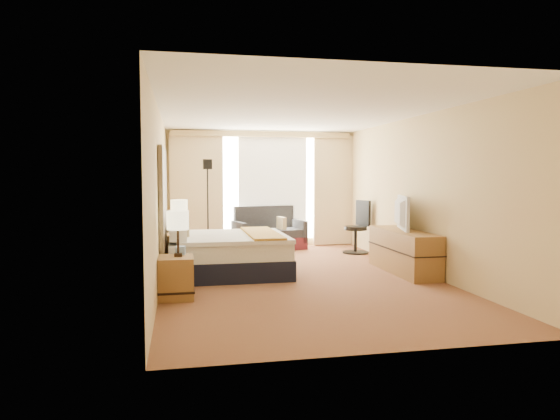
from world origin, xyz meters
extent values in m
cube|color=#561C18|center=(0.00, 0.00, 0.00)|extent=(4.20, 7.00, 0.02)
cube|color=white|center=(0.00, 0.00, 2.60)|extent=(4.20, 7.00, 0.02)
cube|color=#D8C483|center=(0.00, 3.50, 1.30)|extent=(4.20, 0.02, 2.60)
cube|color=#D8C483|center=(0.00, -3.50, 1.30)|extent=(4.20, 0.02, 2.60)
cube|color=#D8C483|center=(-2.10, 0.00, 1.30)|extent=(0.02, 7.00, 2.60)
cube|color=#D8C483|center=(2.10, 0.00, 1.30)|extent=(0.02, 7.00, 2.60)
cube|color=black|center=(-2.06, 0.20, 1.28)|extent=(0.06, 1.85, 1.50)
cube|color=olive|center=(-1.87, -1.05, 0.28)|extent=(0.45, 0.52, 0.55)
cube|color=olive|center=(-1.87, 1.45, 0.28)|extent=(0.45, 0.52, 0.55)
cube|color=olive|center=(1.83, 0.00, 0.35)|extent=(0.50, 1.80, 0.70)
cube|color=white|center=(0.25, 3.47, 1.32)|extent=(2.30, 0.02, 2.30)
cube|color=beige|center=(-1.45, 3.38, 1.27)|extent=(1.15, 0.09, 2.50)
cube|color=beige|center=(1.65, 3.38, 1.27)|extent=(0.90, 0.09, 2.50)
cube|color=white|center=(0.25, 3.43, 1.27)|extent=(1.55, 0.04, 2.50)
cube|color=#D8C483|center=(0.00, 3.34, 2.52)|extent=(4.00, 0.16, 0.12)
cube|color=black|center=(-1.05, 0.45, 0.16)|extent=(1.91, 1.72, 0.32)
cube|color=white|center=(-1.05, 0.45, 0.45)|extent=(1.86, 1.68, 0.27)
cube|color=white|center=(-0.98, 0.45, 0.61)|extent=(1.74, 1.74, 0.06)
cube|color=gold|center=(-0.49, 0.45, 0.66)|extent=(0.50, 1.74, 0.04)
cube|color=white|center=(-1.84, 0.03, 0.73)|extent=(0.25, 0.71, 0.16)
cube|color=white|center=(-1.84, 0.87, 0.73)|extent=(0.25, 0.71, 0.16)
cube|color=beige|center=(-1.71, 0.45, 0.76)|extent=(0.09, 0.38, 0.33)
cube|color=#591923|center=(0.09, 3.00, 0.13)|extent=(1.62, 1.08, 0.27)
cube|color=#2F2F34|center=(0.10, 2.95, 0.35)|extent=(1.48, 0.90, 0.17)
cube|color=#2F2F34|center=(0.03, 3.31, 0.64)|extent=(1.39, 0.42, 0.59)
cube|color=#2F2F34|center=(-0.59, 2.86, 0.38)|extent=(0.26, 0.80, 0.48)
cube|color=#2F2F34|center=(0.77, 3.14, 0.38)|extent=(0.26, 0.80, 0.48)
cube|color=beige|center=(0.36, 3.00, 0.53)|extent=(0.16, 0.38, 0.34)
cube|color=black|center=(-1.25, 2.56, 0.01)|extent=(0.24, 0.24, 0.03)
cylinder|color=black|center=(-1.25, 2.56, 0.89)|extent=(0.03, 0.03, 1.72)
cube|color=black|center=(-1.25, 2.56, 1.84)|extent=(0.18, 0.18, 0.20)
cylinder|color=black|center=(1.75, 2.10, 0.02)|extent=(0.53, 0.53, 0.03)
cylinder|color=black|center=(1.75, 2.10, 0.28)|extent=(0.06, 0.06, 0.48)
cylinder|color=black|center=(1.75, 2.10, 0.52)|extent=(0.47, 0.47, 0.07)
cube|color=black|center=(1.93, 2.16, 0.83)|extent=(0.18, 0.42, 0.53)
cube|color=black|center=(-1.84, -1.03, 0.57)|extent=(0.10, 0.10, 0.04)
cylinder|color=black|center=(-1.84, -1.03, 0.77)|extent=(0.03, 0.03, 0.36)
cylinder|color=#FFF5BF|center=(-1.84, -1.03, 1.03)|extent=(0.28, 0.28, 0.24)
cube|color=black|center=(-1.83, 1.45, 0.57)|extent=(0.11, 0.11, 0.04)
cylinder|color=black|center=(-1.83, 1.45, 0.78)|extent=(0.03, 0.03, 0.37)
cylinder|color=#FFF5BF|center=(-1.83, 1.45, 1.05)|extent=(0.30, 0.30, 0.25)
cube|color=#829DCA|center=(-1.81, -0.87, 0.61)|extent=(0.14, 0.14, 0.11)
cube|color=black|center=(-1.81, 1.35, 0.58)|extent=(0.19, 0.16, 0.06)
imported|color=black|center=(1.78, 0.17, 0.98)|extent=(0.40, 0.99, 0.57)
camera|label=1|loc=(-1.80, -7.65, 1.62)|focal=32.00mm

